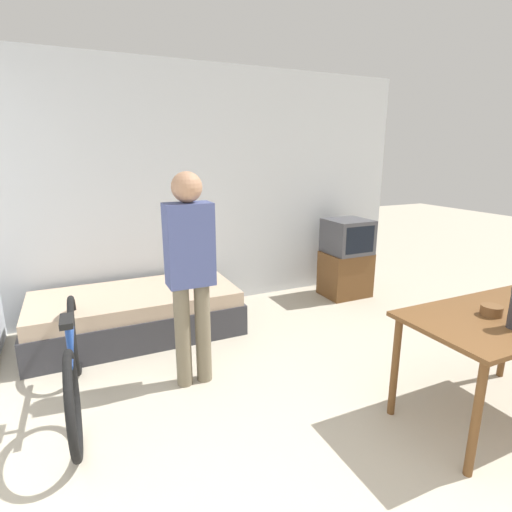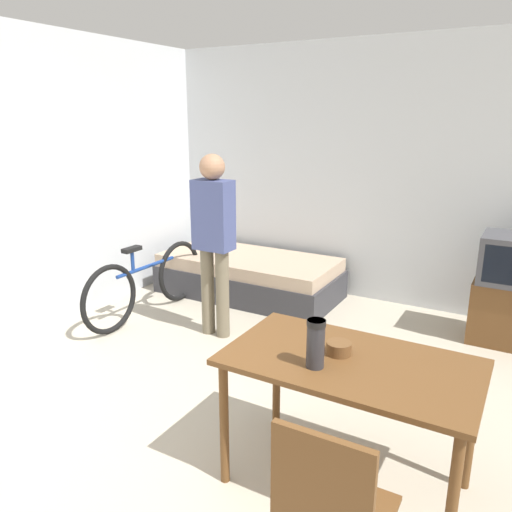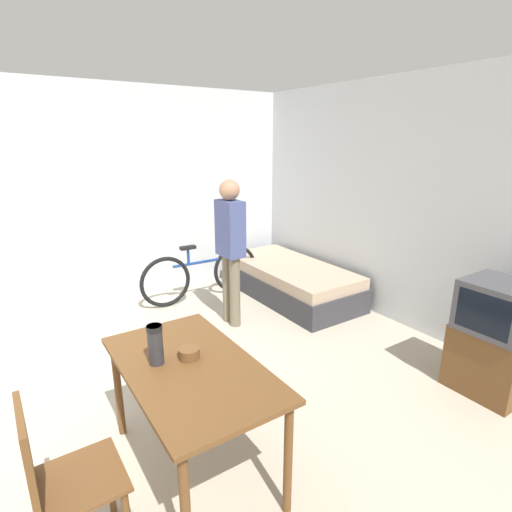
{
  "view_description": "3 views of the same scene",
  "coord_description": "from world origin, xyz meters",
  "px_view_note": "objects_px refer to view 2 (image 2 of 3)",
  "views": [
    {
      "loc": [
        -1.36,
        -0.5,
        1.76
      ],
      "look_at": [
        -0.06,
        2.31,
        0.96
      ],
      "focal_mm": 28.0,
      "sensor_mm": 36.0,
      "label": 1
    },
    {
      "loc": [
        1.81,
        -1.23,
        1.95
      ],
      "look_at": [
        -0.11,
        2.11,
        0.86
      ],
      "focal_mm": 35.0,
      "sensor_mm": 36.0,
      "label": 2
    },
    {
      "loc": [
        3.06,
        0.17,
        2.05
      ],
      "look_at": [
        0.01,
        2.18,
        0.97
      ],
      "focal_mm": 28.0,
      "sensor_mm": 36.0,
      "label": 3
    }
  ],
  "objects_px": {
    "mate_bowl": "(339,348)",
    "dining_table": "(350,376)",
    "tv": "(508,290)",
    "daybed": "(249,276)",
    "thermos_flask": "(316,341)",
    "bicycle": "(147,283)",
    "person_standing": "(214,233)"
  },
  "relations": [
    {
      "from": "tv",
      "to": "dining_table",
      "type": "xyz_separation_m",
      "value": [
        -0.59,
        -2.4,
        0.17
      ]
    },
    {
      "from": "mate_bowl",
      "to": "thermos_flask",
      "type": "bearing_deg",
      "value": -105.81
    },
    {
      "from": "dining_table",
      "to": "mate_bowl",
      "type": "height_order",
      "value": "mate_bowl"
    },
    {
      "from": "daybed",
      "to": "mate_bowl",
      "type": "height_order",
      "value": "mate_bowl"
    },
    {
      "from": "tv",
      "to": "thermos_flask",
      "type": "distance_m",
      "value": 2.68
    },
    {
      "from": "bicycle",
      "to": "person_standing",
      "type": "relative_size",
      "value": 1.01
    },
    {
      "from": "daybed",
      "to": "person_standing",
      "type": "distance_m",
      "value": 1.32
    },
    {
      "from": "tv",
      "to": "mate_bowl",
      "type": "relative_size",
      "value": 7.47
    },
    {
      "from": "bicycle",
      "to": "dining_table",
      "type": "bearing_deg",
      "value": -27.11
    },
    {
      "from": "daybed",
      "to": "person_standing",
      "type": "xyz_separation_m",
      "value": [
        0.27,
        -1.06,
        0.73
      ]
    },
    {
      "from": "daybed",
      "to": "thermos_flask",
      "type": "relative_size",
      "value": 8.0
    },
    {
      "from": "tv",
      "to": "thermos_flask",
      "type": "height_order",
      "value": "thermos_flask"
    },
    {
      "from": "person_standing",
      "to": "bicycle",
      "type": "bearing_deg",
      "value": 177.09
    },
    {
      "from": "dining_table",
      "to": "person_standing",
      "type": "height_order",
      "value": "person_standing"
    },
    {
      "from": "dining_table",
      "to": "daybed",
      "type": "bearing_deg",
      "value": 130.37
    },
    {
      "from": "tv",
      "to": "dining_table",
      "type": "bearing_deg",
      "value": -103.95
    },
    {
      "from": "person_standing",
      "to": "thermos_flask",
      "type": "height_order",
      "value": "person_standing"
    },
    {
      "from": "person_standing",
      "to": "tv",
      "type": "bearing_deg",
      "value": 26.22
    },
    {
      "from": "bicycle",
      "to": "person_standing",
      "type": "distance_m",
      "value": 1.05
    },
    {
      "from": "thermos_flask",
      "to": "tv",
      "type": "bearing_deg",
      "value": 74.16
    },
    {
      "from": "daybed",
      "to": "thermos_flask",
      "type": "distance_m",
      "value": 3.17
    },
    {
      "from": "dining_table",
      "to": "mate_bowl",
      "type": "relative_size",
      "value": 9.8
    },
    {
      "from": "bicycle",
      "to": "person_standing",
      "type": "xyz_separation_m",
      "value": [
        0.85,
        -0.04,
        0.61
      ]
    },
    {
      "from": "bicycle",
      "to": "mate_bowl",
      "type": "height_order",
      "value": "mate_bowl"
    },
    {
      "from": "bicycle",
      "to": "thermos_flask",
      "type": "bearing_deg",
      "value": -31.14
    },
    {
      "from": "daybed",
      "to": "mate_bowl",
      "type": "relative_size",
      "value": 15.25
    },
    {
      "from": "daybed",
      "to": "thermos_flask",
      "type": "xyz_separation_m",
      "value": [
        1.85,
        -2.48,
        0.67
      ]
    },
    {
      "from": "thermos_flask",
      "to": "daybed",
      "type": "bearing_deg",
      "value": 126.66
    },
    {
      "from": "mate_bowl",
      "to": "dining_table",
      "type": "bearing_deg",
      "value": -21.83
    },
    {
      "from": "person_standing",
      "to": "mate_bowl",
      "type": "distance_m",
      "value": 2.05
    },
    {
      "from": "daybed",
      "to": "bicycle",
      "type": "bearing_deg",
      "value": -119.29
    },
    {
      "from": "tv",
      "to": "person_standing",
      "type": "distance_m",
      "value": 2.6
    }
  ]
}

